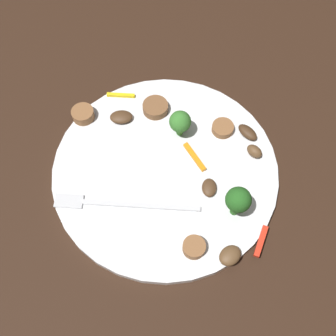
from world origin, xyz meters
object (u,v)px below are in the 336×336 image
mushroom_1 (212,188)px  broccoli_floret_0 (183,122)px  broccoli_floret_1 (241,200)px  mushroom_2 (233,255)px  pepper_strip_0 (197,157)px  plate (168,170)px  mushroom_3 (124,117)px  fork (119,204)px  sausage_slice_3 (86,114)px  mushroom_0 (250,132)px  mushroom_4 (257,151)px  sausage_slice_2 (197,247)px  sausage_slice_0 (158,108)px  sausage_slice_1 (225,128)px  pepper_strip_2 (123,95)px

mushroom_1 → broccoli_floret_0: bearing=-67.6°
broccoli_floret_1 → mushroom_2: broccoli_floret_1 is taller
mushroom_1 → pepper_strip_0: mushroom_1 is taller
plate → mushroom_3: size_ratio=9.40×
pepper_strip_0 → plate: bearing=20.5°
fork → sausage_slice_3: sausage_slice_3 is taller
sausage_slice_3 → mushroom_0: size_ratio=0.99×
sausage_slice_3 → mushroom_2: sausage_slice_3 is taller
plate → mushroom_4: bearing=-170.6°
sausage_slice_2 → sausage_slice_3: bearing=-52.7°
broccoli_floret_1 → mushroom_3: broccoli_floret_1 is taller
sausage_slice_3 → pepper_strip_0: (-0.15, 0.07, -0.00)m
broccoli_floret_0 → mushroom_3: 0.09m
mushroom_3 → broccoli_floret_0: bearing=163.2°
broccoli_floret_1 → pepper_strip_0: (0.04, -0.08, -0.03)m
sausage_slice_0 → sausage_slice_3: bearing=5.9°
plate → sausage_slice_2: 0.11m
sausage_slice_1 → sausage_slice_3: bearing=-7.3°
mushroom_2 → plate: bearing=-58.1°
fork → mushroom_0: bearing=-145.3°
broccoli_floret_0 → mushroom_4: broccoli_floret_0 is taller
mushroom_4 → mushroom_0: bearing=-80.1°
broccoli_floret_0 → sausage_slice_2: broccoli_floret_0 is taller
sausage_slice_3 → plate: bearing=143.9°
sausage_slice_1 → mushroom_4: (-0.04, 0.04, 0.00)m
broccoli_floret_1 → sausage_slice_2: size_ratio=1.93×
sausage_slice_0 → mushroom_1: 0.14m
broccoli_floret_1 → sausage_slice_0: 0.18m
broccoli_floret_1 → mushroom_2: (0.01, 0.06, -0.03)m
pepper_strip_2 → broccoli_floret_1: bearing=129.2°
broccoli_floret_1 → mushroom_0: bearing=-104.1°
mushroom_0 → mushroom_4: (-0.01, 0.03, 0.00)m
mushroom_2 → pepper_strip_2: mushroom_2 is taller
broccoli_floret_0 → mushroom_4: size_ratio=1.92×
sausage_slice_2 → mushroom_1: sausage_slice_2 is taller
plate → broccoli_floret_1: broccoli_floret_1 is taller
broccoli_floret_0 → broccoli_floret_1: broccoli_floret_1 is taller
sausage_slice_1 → mushroom_2: bearing=88.3°
fork → mushroom_3: size_ratio=5.81×
plate → pepper_strip_0: 0.04m
mushroom_2 → sausage_slice_2: bearing=-14.2°
broccoli_floret_1 → plate: bearing=-36.3°
fork → broccoli_floret_0: broccoli_floret_0 is taller
fork → broccoli_floret_0: bearing=-123.7°
sausage_slice_3 → pepper_strip_0: bearing=156.0°
pepper_strip_0 → pepper_strip_2: same height
broccoli_floret_1 → mushroom_0: 0.12m
mushroom_0 → sausage_slice_3: bearing=-8.1°
sausage_slice_1 → fork: bearing=37.4°
fork → pepper_strip_2: same height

